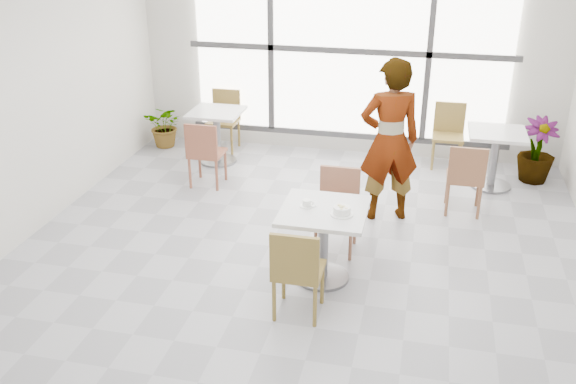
% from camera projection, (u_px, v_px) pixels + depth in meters
% --- Properties ---
extents(floor, '(7.00, 7.00, 0.00)m').
position_uv_depth(floor, '(295.00, 271.00, 6.32)').
color(floor, '#9E9EA5').
rests_on(floor, ground).
extents(wall_back, '(6.00, 0.00, 6.00)m').
position_uv_depth(wall_back, '(349.00, 50.00, 8.80)').
color(wall_back, silver).
rests_on(wall_back, ground).
extents(wall_left, '(0.00, 7.00, 7.00)m').
position_uv_depth(wall_left, '(2.00, 107.00, 6.31)').
color(wall_left, silver).
rests_on(wall_left, ground).
extents(window, '(4.60, 0.07, 2.52)m').
position_uv_depth(window, '(348.00, 51.00, 8.75)').
color(window, white).
rests_on(window, ground).
extents(main_table, '(0.80, 0.80, 0.75)m').
position_uv_depth(main_table, '(323.00, 231.00, 5.98)').
color(main_table, silver).
rests_on(main_table, ground).
extents(chair_near, '(0.42, 0.42, 0.87)m').
position_uv_depth(chair_near, '(297.00, 268.00, 5.41)').
color(chair_near, olive).
rests_on(chair_near, ground).
extents(chair_far, '(0.42, 0.42, 0.87)m').
position_uv_depth(chair_far, '(338.00, 204.00, 6.58)').
color(chair_far, '#975E44').
rests_on(chair_far, ground).
extents(oatmeal_bowl, '(0.21, 0.21, 0.10)m').
position_uv_depth(oatmeal_bowl, '(342.00, 210.00, 5.76)').
color(oatmeal_bowl, white).
rests_on(oatmeal_bowl, main_table).
extents(coffee_cup, '(0.16, 0.13, 0.07)m').
position_uv_depth(coffee_cup, '(307.00, 203.00, 5.93)').
color(coffee_cup, white).
rests_on(coffee_cup, main_table).
extents(person, '(0.79, 0.65, 1.88)m').
position_uv_depth(person, '(390.00, 141.00, 7.04)').
color(person, black).
rests_on(person, ground).
extents(bg_table_left, '(0.70, 0.70, 0.75)m').
position_uv_depth(bg_table_left, '(217.00, 129.00, 8.82)').
color(bg_table_left, silver).
rests_on(bg_table_left, ground).
extents(bg_table_right, '(0.70, 0.70, 0.75)m').
position_uv_depth(bg_table_right, '(495.00, 151.00, 8.03)').
color(bg_table_right, white).
rests_on(bg_table_right, ground).
extents(bg_chair_left_near, '(0.42, 0.42, 0.87)m').
position_uv_depth(bg_chair_left_near, '(205.00, 150.00, 8.02)').
color(bg_chair_left_near, brown).
rests_on(bg_chair_left_near, ground).
extents(bg_chair_left_far, '(0.42, 0.42, 0.87)m').
position_uv_depth(bg_chair_left_far, '(225.00, 115.00, 9.34)').
color(bg_chair_left_far, olive).
rests_on(bg_chair_left_far, ground).
extents(bg_chair_right_near, '(0.42, 0.42, 0.87)m').
position_uv_depth(bg_chair_right_near, '(466.00, 175.00, 7.28)').
color(bg_chair_right_near, brown).
rests_on(bg_chair_right_near, ground).
extents(bg_chair_right_far, '(0.42, 0.42, 0.87)m').
position_uv_depth(bg_chair_right_far, '(448.00, 130.00, 8.73)').
color(bg_chair_right_far, olive).
rests_on(bg_chair_right_far, ground).
extents(plant_left, '(0.59, 0.51, 0.65)m').
position_uv_depth(plant_left, '(166.00, 126.00, 9.47)').
color(plant_left, '#477D38').
rests_on(plant_left, ground).
extents(plant_right, '(0.55, 0.55, 0.85)m').
position_uv_depth(plant_right, '(537.00, 150.00, 8.22)').
color(plant_right, '#4D8047').
rests_on(plant_right, ground).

